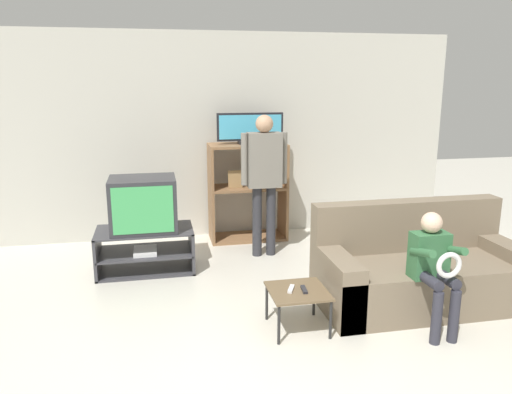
{
  "coord_description": "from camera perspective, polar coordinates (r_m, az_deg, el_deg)",
  "views": [
    {
      "loc": [
        -0.74,
        -2.5,
        2.02
      ],
      "look_at": [
        0.21,
        2.12,
        0.9
      ],
      "focal_mm": 35.0,
      "sensor_mm": 36.0,
      "label": 1
    }
  ],
  "objects": [
    {
      "name": "wall_back",
      "position": [
        6.47,
        -5.03,
        6.91
      ],
      "size": [
        6.4,
        0.06,
        2.6
      ],
      "color": "beige",
      "rests_on": "ground_plane"
    },
    {
      "name": "tv_stand",
      "position": [
        5.52,
        -12.53,
        -5.96
      ],
      "size": [
        1.02,
        0.58,
        0.46
      ],
      "color": "#38383D",
      "rests_on": "ground_plane"
    },
    {
      "name": "couch",
      "position": [
        4.86,
        18.08,
        -8.06
      ],
      "size": [
        1.86,
        0.84,
        0.91
      ],
      "color": "#756651",
      "rests_on": "ground_plane"
    },
    {
      "name": "television_main",
      "position": [
        5.37,
        -12.76,
        -0.79
      ],
      "size": [
        0.68,
        0.53,
        0.56
      ],
      "color": "#2D2D33",
      "rests_on": "tv_stand"
    },
    {
      "name": "remote_control_white",
      "position": [
        4.14,
        4.03,
        -10.43
      ],
      "size": [
        0.09,
        0.15,
        0.02
      ],
      "primitive_type": "cube",
      "rotation": [
        0.0,
        0.0,
        -0.43
      ],
      "color": "silver",
      "rests_on": "snack_table"
    },
    {
      "name": "media_shelf",
      "position": [
        6.35,
        -0.98,
        0.67
      ],
      "size": [
        0.97,
        0.47,
        1.23
      ],
      "color": "#8E6642",
      "rests_on": "ground_plane"
    },
    {
      "name": "snack_table",
      "position": [
        4.16,
        4.8,
        -11.01
      ],
      "size": [
        0.47,
        0.47,
        0.34
      ],
      "color": "brown",
      "rests_on": "ground_plane"
    },
    {
      "name": "television_flat",
      "position": [
        6.22,
        -0.67,
        7.74
      ],
      "size": [
        0.83,
        0.2,
        0.38
      ],
      "color": "black",
      "rests_on": "media_shelf"
    },
    {
      "name": "person_standing_adult",
      "position": [
        5.66,
        0.94,
        2.9
      ],
      "size": [
        0.53,
        0.2,
        1.64
      ],
      "color": "#2D2D33",
      "rests_on": "ground_plane"
    },
    {
      "name": "remote_control_black",
      "position": [
        4.14,
        5.51,
        -10.47
      ],
      "size": [
        0.05,
        0.15,
        0.02
      ],
      "primitive_type": "cube",
      "rotation": [
        0.0,
        0.0,
        -0.11
      ],
      "color": "#232328",
      "rests_on": "snack_table"
    },
    {
      "name": "person_seated_child",
      "position": [
        4.28,
        19.68,
        -7.09
      ],
      "size": [
        0.33,
        0.43,
        0.98
      ],
      "color": "#2D2D38",
      "rests_on": "ground_plane"
    }
  ]
}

